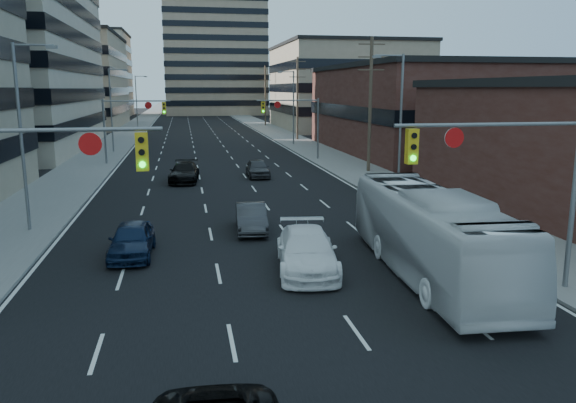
# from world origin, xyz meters

# --- Properties ---
(road_surface) EXTENTS (18.00, 300.00, 0.02)m
(road_surface) POSITION_xyz_m (0.00, 130.00, 0.01)
(road_surface) COLOR black
(road_surface) RESTS_ON ground
(sidewalk_left) EXTENTS (5.00, 300.00, 0.15)m
(sidewalk_left) POSITION_xyz_m (-11.50, 130.00, 0.07)
(sidewalk_left) COLOR slate
(sidewalk_left) RESTS_ON ground
(sidewalk_right) EXTENTS (5.00, 300.00, 0.15)m
(sidewalk_right) POSITION_xyz_m (11.50, 130.00, 0.07)
(sidewalk_right) COLOR slate
(sidewalk_right) RESTS_ON ground
(office_left_far) EXTENTS (20.00, 30.00, 16.00)m
(office_left_far) POSITION_xyz_m (-24.00, 100.00, 8.00)
(office_left_far) COLOR gray
(office_left_far) RESTS_ON ground
(storefront_right_mid) EXTENTS (20.00, 30.00, 9.00)m
(storefront_right_mid) POSITION_xyz_m (24.00, 50.00, 4.50)
(storefront_right_mid) COLOR #472119
(storefront_right_mid) RESTS_ON ground
(office_right_far) EXTENTS (22.00, 28.00, 14.00)m
(office_right_far) POSITION_xyz_m (25.00, 88.00, 7.00)
(office_right_far) COLOR gray
(office_right_far) RESTS_ON ground
(apartment_tower) EXTENTS (26.00, 26.00, 58.00)m
(apartment_tower) POSITION_xyz_m (6.00, 150.00, 29.00)
(apartment_tower) COLOR gray
(apartment_tower) RESTS_ON ground
(bg_block_left) EXTENTS (24.00, 24.00, 20.00)m
(bg_block_left) POSITION_xyz_m (-28.00, 140.00, 10.00)
(bg_block_left) COLOR #ADA089
(bg_block_left) RESTS_ON ground
(bg_block_right) EXTENTS (22.00, 22.00, 12.00)m
(bg_block_right) POSITION_xyz_m (32.00, 130.00, 6.00)
(bg_block_right) COLOR gray
(bg_block_right) RESTS_ON ground
(signal_near_left) EXTENTS (6.59, 0.33, 6.00)m
(signal_near_left) POSITION_xyz_m (-7.45, 8.00, 4.33)
(signal_near_left) COLOR slate
(signal_near_left) RESTS_ON ground
(signal_near_right) EXTENTS (6.59, 0.33, 6.00)m
(signal_near_right) POSITION_xyz_m (7.45, 8.00, 4.33)
(signal_near_right) COLOR slate
(signal_near_right) RESTS_ON ground
(signal_far_left) EXTENTS (6.09, 0.33, 6.00)m
(signal_far_left) POSITION_xyz_m (-7.68, 45.00, 4.30)
(signal_far_left) COLOR slate
(signal_far_left) RESTS_ON ground
(signal_far_right) EXTENTS (6.09, 0.33, 6.00)m
(signal_far_right) POSITION_xyz_m (7.68, 45.00, 4.30)
(signal_far_right) COLOR slate
(signal_far_right) RESTS_ON ground
(utility_pole_block) EXTENTS (2.20, 0.28, 11.00)m
(utility_pole_block) POSITION_xyz_m (12.20, 36.00, 5.78)
(utility_pole_block) COLOR #4C3D2D
(utility_pole_block) RESTS_ON ground
(utility_pole_midblock) EXTENTS (2.20, 0.28, 11.00)m
(utility_pole_midblock) POSITION_xyz_m (12.20, 66.00, 5.78)
(utility_pole_midblock) COLOR #4C3D2D
(utility_pole_midblock) RESTS_ON ground
(utility_pole_distant) EXTENTS (2.20, 0.28, 11.00)m
(utility_pole_distant) POSITION_xyz_m (12.20, 96.00, 5.78)
(utility_pole_distant) COLOR #4C3D2D
(utility_pole_distant) RESTS_ON ground
(streetlight_left_near) EXTENTS (2.03, 0.22, 9.00)m
(streetlight_left_near) POSITION_xyz_m (-10.34, 20.00, 5.05)
(streetlight_left_near) COLOR slate
(streetlight_left_near) RESTS_ON ground
(streetlight_left_mid) EXTENTS (2.03, 0.22, 9.00)m
(streetlight_left_mid) POSITION_xyz_m (-10.34, 55.00, 5.05)
(streetlight_left_mid) COLOR slate
(streetlight_left_mid) RESTS_ON ground
(streetlight_left_far) EXTENTS (2.03, 0.22, 9.00)m
(streetlight_left_far) POSITION_xyz_m (-10.34, 90.00, 5.05)
(streetlight_left_far) COLOR slate
(streetlight_left_far) RESTS_ON ground
(streetlight_right_near) EXTENTS (2.03, 0.22, 9.00)m
(streetlight_right_near) POSITION_xyz_m (10.34, 25.00, 5.05)
(streetlight_right_near) COLOR slate
(streetlight_right_near) RESTS_ON ground
(streetlight_right_far) EXTENTS (2.03, 0.22, 9.00)m
(streetlight_right_far) POSITION_xyz_m (10.34, 60.00, 5.05)
(streetlight_right_far) COLOR slate
(streetlight_right_far) RESTS_ON ground
(white_van) EXTENTS (2.91, 5.67, 1.57)m
(white_van) POSITION_xyz_m (1.60, 11.80, 0.79)
(white_van) COLOR white
(white_van) RESTS_ON ground
(transit_bus) EXTENTS (3.41, 11.91, 3.28)m
(transit_bus) POSITION_xyz_m (6.00, 10.37, 1.64)
(transit_bus) COLOR silver
(transit_bus) RESTS_ON ground
(sedan_blue) EXTENTS (1.85, 4.31, 1.45)m
(sedan_blue) POSITION_xyz_m (-5.20, 14.93, 0.73)
(sedan_blue) COLOR #0E1D38
(sedan_blue) RESTS_ON ground
(sedan_grey_center) EXTENTS (1.69, 4.20, 1.36)m
(sedan_grey_center) POSITION_xyz_m (0.21, 18.25, 0.68)
(sedan_grey_center) COLOR #353538
(sedan_grey_center) RESTS_ON ground
(sedan_black_far) EXTENTS (2.50, 5.21, 1.46)m
(sedan_black_far) POSITION_xyz_m (-2.97, 33.97, 0.73)
(sedan_black_far) COLOR black
(sedan_black_far) RESTS_ON ground
(sedan_grey_right) EXTENTS (1.71, 4.19, 1.42)m
(sedan_grey_right) POSITION_xyz_m (2.76, 35.30, 0.71)
(sedan_grey_right) COLOR #393A3C
(sedan_grey_right) RESTS_ON ground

